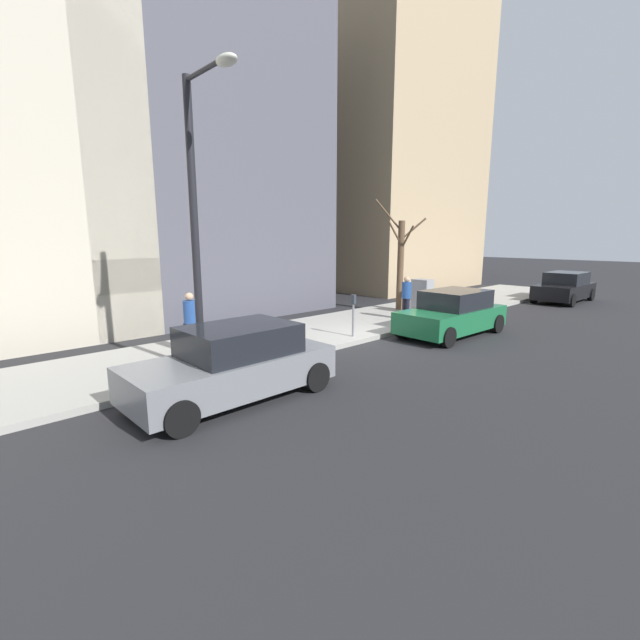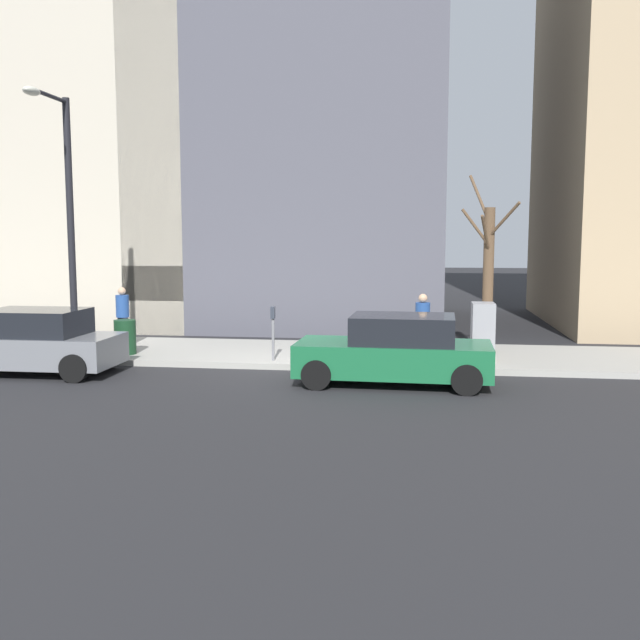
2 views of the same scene
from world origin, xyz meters
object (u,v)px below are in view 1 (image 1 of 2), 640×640
Objects in this scene: parked_car_grey at (234,364)px; utility_box at (422,297)px; trash_bin at (237,341)px; office_block_center at (172,152)px; pedestrian_near_meter at (406,295)px; parked_car_black at (565,288)px; streetlamp at (199,203)px; parking_meter at (353,311)px; office_tower_left at (379,92)px; parked_car_green at (453,314)px; pedestrian_midblock at (191,319)px; bare_tree at (400,262)px.

utility_box is (2.54, -10.60, 0.11)m from parked_car_grey.
office_block_center reaches higher than trash_bin.
pedestrian_near_meter reaches higher than trash_bin.
parked_car_black is 0.65× the size of streetlamp.
office_block_center reaches higher than parked_car_grey.
parking_meter is 0.81× the size of pedestrian_near_meter.
parked_car_grey is 25.52m from office_tower_left.
office_tower_left is at bearing -89.56° from office_block_center.
parking_meter is (1.73, 3.08, 0.24)m from parked_car_green.
pedestrian_midblock is (1.18, 8.32, 0.00)m from pedestrian_near_meter.
parked_car_green is at bearing -119.29° from parking_meter.
streetlamp is 0.46× the size of office_block_center.
parked_car_green is at bearing -170.73° from pedestrian_midblock.
bare_tree is 10.09m from pedestrian_midblock.
parked_car_green is 2.97× the size of utility_box.
parking_meter is 4.08m from trash_bin.
parked_car_green is at bearing -161.73° from office_block_center.
pedestrian_midblock is 11.05m from office_block_center.
parked_car_green is 3.30m from utility_box.
parking_meter is 0.05× the size of office_tower_left.
office_tower_left reaches higher than pedestrian_near_meter.
utility_box is at bearing 170.91° from bare_tree.
bare_tree is at bearing -70.93° from parked_car_grey.
parked_car_black and parked_car_grey have the same top height.
utility_box is (2.58, -2.06, 0.11)m from parked_car_green.
parked_car_green is at bearing 89.87° from parked_car_black.
streetlamp reaches higher than pedestrian_near_meter.
office_tower_left reaches higher than office_block_center.
parking_meter is at bearing -88.17° from streetlamp.
office_block_center reaches higher than streetlamp.
pedestrian_near_meter is at bearing 132.85° from bare_tree.
parked_car_black reaches higher than trash_bin.
bare_tree is at bearing 66.17° from parked_car_black.
parked_car_green is 9.09m from streetlamp.
parked_car_grey is (0.04, 19.65, 0.00)m from parked_car_black.
trash_bin is 23.57m from office_tower_left.
parked_car_black is at bearing -177.41° from office_tower_left.
parking_meter is 11.95m from office_block_center.
bare_tree is 0.34× the size of office_block_center.
utility_box is 1.59× the size of trash_bin.
streetlamp is (1.52, -0.21, 3.28)m from parked_car_grey.
bare_tree reaches higher than parked_car_black.
streetlamp is at bearing 91.83° from parking_meter.
parked_car_grey is 0.17× the size of office_tower_left.
parking_meter is 3.71m from pedestrian_near_meter.
bare_tree is (3.84, -10.81, 1.50)m from parked_car_grey.
utility_box is (0.85, -5.14, -0.13)m from parking_meter.
streetlamp is at bearing 102.34° from bare_tree.
pedestrian_near_meter is at bearing -154.91° from office_block_center.
office_tower_left is (10.37, -13.65, 11.63)m from parking_meter.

